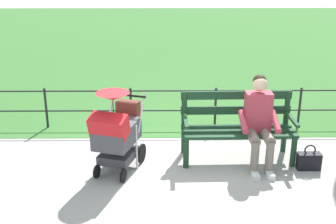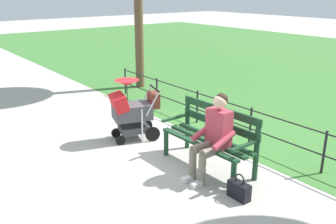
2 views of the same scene
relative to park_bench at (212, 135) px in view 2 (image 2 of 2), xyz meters
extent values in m
plane|color=#ADA89E|center=(0.89, 0.12, -0.53)|extent=(60.00, 60.00, 0.00)
cube|color=#193D23|center=(0.00, -0.06, -0.08)|extent=(1.60, 0.13, 0.04)
cube|color=#193D23|center=(0.00, 0.12, -0.08)|extent=(1.60, 0.13, 0.04)
cube|color=#193D23|center=(-0.01, 0.30, -0.08)|extent=(1.60, 0.13, 0.04)
cube|color=#193D23|center=(0.00, -0.16, 0.14)|extent=(1.60, 0.07, 0.12)
cube|color=#193D23|center=(0.00, -0.16, 0.37)|extent=(1.60, 0.07, 0.12)
cylinder|color=#193D23|center=(-0.76, 0.30, -0.30)|extent=(0.08, 0.08, 0.45)
cylinder|color=#193D23|center=(-0.75, -0.18, -0.05)|extent=(0.08, 0.08, 0.95)
cube|color=#193D23|center=(-0.75, 0.10, 0.10)|extent=(0.06, 0.56, 0.04)
cylinder|color=#193D23|center=(0.74, 0.33, -0.30)|extent=(0.08, 0.08, 0.45)
cylinder|color=#193D23|center=(0.75, -0.15, -0.05)|extent=(0.08, 0.08, 0.95)
cube|color=#193D23|center=(0.75, 0.13, 0.10)|extent=(0.06, 0.56, 0.04)
cylinder|color=slate|center=(-0.36, 0.33, -0.06)|extent=(0.15, 0.40, 0.14)
cylinder|color=slate|center=(-0.16, 0.34, -0.06)|extent=(0.15, 0.40, 0.14)
cylinder|color=slate|center=(-0.37, 0.53, -0.29)|extent=(0.11, 0.11, 0.47)
cylinder|color=slate|center=(-0.17, 0.54, -0.29)|extent=(0.11, 0.11, 0.47)
cube|color=silver|center=(-0.37, 0.61, -0.49)|extent=(0.10, 0.22, 0.07)
cube|color=silver|center=(-0.17, 0.62, -0.49)|extent=(0.10, 0.22, 0.07)
cube|color=#B23847|center=(-0.26, 0.12, 0.22)|extent=(0.36, 0.23, 0.56)
cylinder|color=#B23847|center=(-0.48, 0.23, 0.12)|extent=(0.10, 0.43, 0.23)
cylinder|color=#B23847|center=(-0.04, 0.24, 0.12)|extent=(0.10, 0.43, 0.23)
sphere|color=beige|center=(-0.26, 0.12, 0.62)|extent=(0.20, 0.20, 0.20)
sphere|color=black|center=(-0.26, 0.09, 0.65)|extent=(0.19, 0.19, 0.19)
cylinder|color=black|center=(1.36, 0.17, -0.39)|extent=(0.11, 0.28, 0.28)
cylinder|color=black|center=(1.80, 0.03, -0.39)|extent=(0.11, 0.28, 0.28)
cylinder|color=black|center=(1.58, 0.73, -0.44)|extent=(0.08, 0.18, 0.18)
cylinder|color=black|center=(1.95, 0.61, -0.44)|extent=(0.08, 0.18, 0.18)
cube|color=#38383D|center=(1.67, 0.38, -0.31)|extent=(0.56, 0.62, 0.12)
cylinder|color=silver|center=(1.42, 0.36, -0.20)|extent=(0.03, 0.03, 0.65)
cylinder|color=silver|center=(1.86, 0.22, -0.20)|extent=(0.03, 0.03, 0.65)
cube|color=#47474C|center=(1.68, 0.40, 0.02)|extent=(0.64, 0.79, 0.28)
cube|color=red|center=(1.75, 0.63, 0.22)|extent=(0.55, 0.43, 0.33)
cylinder|color=black|center=(1.55, -0.02, 0.42)|extent=(0.50, 0.19, 0.03)
cylinder|color=silver|center=(1.36, 0.15, 0.22)|extent=(0.11, 0.29, 0.49)
cylinder|color=silver|center=(1.80, 0.01, 0.22)|extent=(0.11, 0.29, 0.49)
cone|color=red|center=(1.70, 0.48, 0.57)|extent=(0.55, 0.55, 0.10)
cylinder|color=black|center=(1.70, 0.48, 0.39)|extent=(0.01, 0.01, 0.30)
cube|color=brown|center=(1.55, 0.00, 0.20)|extent=(0.35, 0.25, 0.28)
cube|color=black|center=(-0.95, 0.39, -0.41)|extent=(0.32, 0.14, 0.24)
torus|color=black|center=(-0.95, 0.39, -0.24)|extent=(0.16, 0.02, 0.16)
cylinder|color=black|center=(-1.25, -1.15, -0.18)|extent=(0.04, 0.04, 0.70)
cylinder|color=black|center=(0.18, -1.15, -0.18)|extent=(0.04, 0.04, 0.70)
cylinder|color=black|center=(1.60, -1.15, -0.18)|extent=(0.04, 0.04, 0.70)
cylinder|color=black|center=(3.03, -1.15, -0.18)|extent=(0.04, 0.04, 0.70)
cylinder|color=black|center=(4.46, -1.15, -0.18)|extent=(0.04, 0.04, 0.70)
cylinder|color=black|center=(0.89, -1.15, 0.12)|extent=(7.13, 0.02, 0.02)
cylinder|color=black|center=(0.89, -1.15, -0.23)|extent=(7.13, 0.02, 0.02)
cylinder|color=brown|center=(4.86, -1.89, 1.23)|extent=(0.24, 0.24, 3.52)
camera|label=1|loc=(1.05, 5.85, 2.38)|focal=47.31mm
camera|label=2|loc=(-3.80, 3.82, 2.18)|focal=39.34mm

